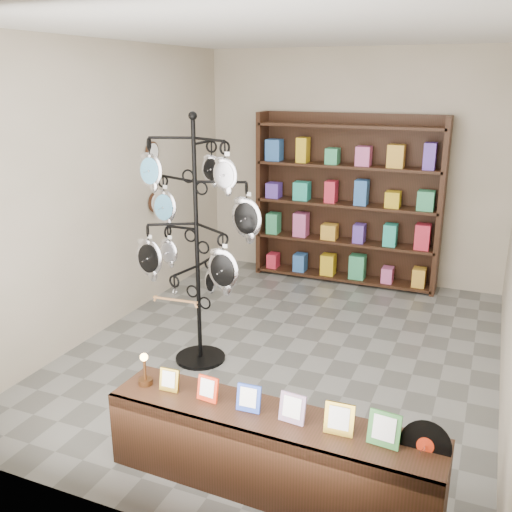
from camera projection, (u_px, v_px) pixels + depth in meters
The scene contains 6 objects.
ground at pixel (285, 350), 5.74m from camera, with size 5.00×5.00×0.00m, color slate.
room_envelope at pixel (288, 167), 5.18m from camera, with size 5.00×5.00×5.00m.
display_tree at pixel (196, 224), 5.15m from camera, with size 1.21×0.99×2.35m.
front_shelf at pixel (270, 452), 3.74m from camera, with size 2.24×0.52×0.79m.
back_shelving at pixel (347, 205), 7.45m from camera, with size 2.42×0.36×2.20m.
wall_clocks at pixel (154, 177), 6.72m from camera, with size 0.03×0.24×0.84m.
Camera 1 is at (1.74, -4.90, 2.62)m, focal length 40.00 mm.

